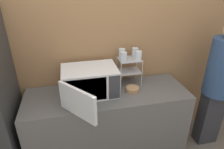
{
  "coord_description": "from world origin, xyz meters",
  "views": [
    {
      "loc": [
        -0.36,
        -1.53,
        2.06
      ],
      "look_at": [
        0.06,
        0.34,
        1.1
      ],
      "focal_mm": 32.0,
      "sensor_mm": 36.0,
      "label": 1
    }
  ],
  "objects": [
    {
      "name": "microwave",
      "position": [
        -0.19,
        0.34,
        1.04
      ],
      "size": [
        0.6,
        0.76,
        0.3
      ],
      "color": "silver",
      "rests_on": "counter"
    },
    {
      "name": "person",
      "position": [
        1.34,
        0.23,
        0.91
      ],
      "size": [
        0.34,
        0.34,
        1.63
      ],
      "color": "#2D2D33",
      "rests_on": "ground_plane"
    },
    {
      "name": "dish_rack",
      "position": [
        0.3,
        0.48,
        1.11
      ],
      "size": [
        0.26,
        0.21,
        0.31
      ],
      "color": "#B2B2B7",
      "rests_on": "counter"
    },
    {
      "name": "glass_back_right",
      "position": [
        0.38,
        0.54,
        1.25
      ],
      "size": [
        0.07,
        0.07,
        0.1
      ],
      "color": "silver",
      "rests_on": "dish_rack"
    },
    {
      "name": "glass_front_left",
      "position": [
        0.21,
        0.43,
        1.25
      ],
      "size": [
        0.07,
        0.07,
        0.1
      ],
      "color": "silver",
      "rests_on": "dish_rack"
    },
    {
      "name": "wall_back",
      "position": [
        0.0,
        0.65,
        1.3
      ],
      "size": [
        8.0,
        0.06,
        2.6
      ],
      "color": "#9E7047",
      "rests_on": "ground_plane"
    },
    {
      "name": "counter",
      "position": [
        0.0,
        0.3,
        0.45
      ],
      "size": [
        1.8,
        0.61,
        0.89
      ],
      "color": "#595654",
      "rests_on": "ground_plane"
    },
    {
      "name": "bowl",
      "position": [
        0.28,
        0.28,
        0.91
      ],
      "size": [
        0.15,
        0.15,
        0.05
      ],
      "color": "#AD7F56",
      "rests_on": "counter"
    },
    {
      "name": "glass_back_left",
      "position": [
        0.22,
        0.54,
        1.25
      ],
      "size": [
        0.07,
        0.07,
        0.1
      ],
      "color": "silver",
      "rests_on": "dish_rack"
    },
    {
      "name": "glass_front_right",
      "position": [
        0.38,
        0.43,
        1.25
      ],
      "size": [
        0.07,
        0.07,
        0.1
      ],
      "color": "silver",
      "rests_on": "dish_rack"
    }
  ]
}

